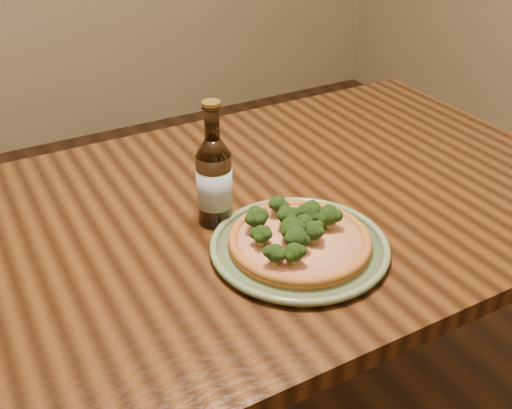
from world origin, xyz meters
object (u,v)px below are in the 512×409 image
pizza (298,238)px  beer_bottle (214,180)px  table (236,247)px  plate (299,246)px

pizza → beer_bottle: bearing=118.0°
table → plate: 0.21m
table → plate: size_ratio=4.81×
table → beer_bottle: beer_bottle is taller
table → beer_bottle: bearing=-162.6°
plate → pizza: 0.02m
plate → beer_bottle: 0.21m
plate → pizza: size_ratio=1.26×
plate → beer_bottle: (-0.09, 0.17, 0.08)m
beer_bottle → plate: bearing=-84.9°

